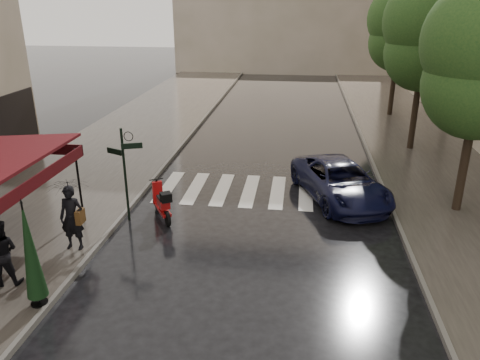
% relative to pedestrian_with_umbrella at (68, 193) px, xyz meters
% --- Properties ---
extents(ground, '(120.00, 120.00, 0.00)m').
position_rel_pedestrian_with_umbrella_xyz_m(ground, '(2.00, -0.84, -1.83)').
color(ground, black).
rests_on(ground, ground).
extents(sidewalk_near, '(6.00, 60.00, 0.12)m').
position_rel_pedestrian_with_umbrella_xyz_m(sidewalk_near, '(-2.50, 11.16, -1.77)').
color(sidewalk_near, '#38332D').
rests_on(sidewalk_near, ground).
extents(sidewalk_far, '(5.50, 60.00, 0.12)m').
position_rel_pedestrian_with_umbrella_xyz_m(sidewalk_far, '(12.25, 11.16, -1.77)').
color(sidewalk_far, '#38332D').
rests_on(sidewalk_far, ground).
extents(curb_near, '(0.12, 60.00, 0.16)m').
position_rel_pedestrian_with_umbrella_xyz_m(curb_near, '(0.55, 11.16, -1.75)').
color(curb_near, '#595651').
rests_on(curb_near, ground).
extents(curb_far, '(0.12, 60.00, 0.16)m').
position_rel_pedestrian_with_umbrella_xyz_m(curb_far, '(9.45, 11.16, -1.75)').
color(curb_far, '#595651').
rests_on(curb_far, ground).
extents(crosswalk, '(7.85, 3.20, 0.01)m').
position_rel_pedestrian_with_umbrella_xyz_m(crosswalk, '(4.97, 5.16, -1.82)').
color(crosswalk, silver).
rests_on(crosswalk, ground).
extents(signpost, '(1.17, 0.29, 3.10)m').
position_rel_pedestrian_with_umbrella_xyz_m(signpost, '(0.80, 2.16, 0.01)').
color(signpost, black).
rests_on(signpost, ground).
extents(tree_mid, '(3.80, 3.80, 8.34)m').
position_rel_pedestrian_with_umbrella_xyz_m(tree_mid, '(11.50, 11.16, 3.77)').
color(tree_mid, black).
rests_on(tree_mid, sidewalk_far).
extents(tree_far, '(3.80, 3.80, 8.16)m').
position_rel_pedestrian_with_umbrella_xyz_m(tree_far, '(11.70, 18.16, 3.63)').
color(tree_far, black).
rests_on(tree_far, sidewalk_far).
extents(pedestrian_with_umbrella, '(1.12, 1.15, 2.57)m').
position_rel_pedestrian_with_umbrella_xyz_m(pedestrian_with_umbrella, '(0.00, 0.00, 0.00)').
color(pedestrian_with_umbrella, black).
rests_on(pedestrian_with_umbrella, sidewalk_near).
extents(pedestrian_terrace, '(0.97, 0.84, 1.73)m').
position_rel_pedestrian_with_umbrella_xyz_m(pedestrian_terrace, '(-0.92, -1.91, -0.84)').
color(pedestrian_terrace, black).
rests_on(pedestrian_terrace, sidewalk_near).
extents(scooter, '(1.06, 1.57, 1.17)m').
position_rel_pedestrian_with_umbrella_xyz_m(scooter, '(1.86, 2.42, -1.28)').
color(scooter, black).
rests_on(scooter, ground).
extents(parked_car, '(3.85, 5.43, 1.37)m').
position_rel_pedestrian_with_umbrella_xyz_m(parked_car, '(7.73, 4.79, -1.14)').
color(parked_car, black).
rests_on(parked_car, ground).
extents(parasol_front, '(0.47, 0.47, 2.63)m').
position_rel_pedestrian_with_umbrella_xyz_m(parasol_front, '(0.35, -2.62, -0.29)').
color(parasol_front, black).
rests_on(parasol_front, sidewalk_near).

